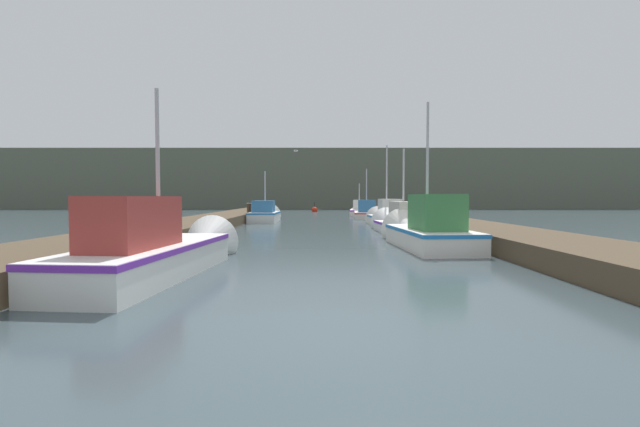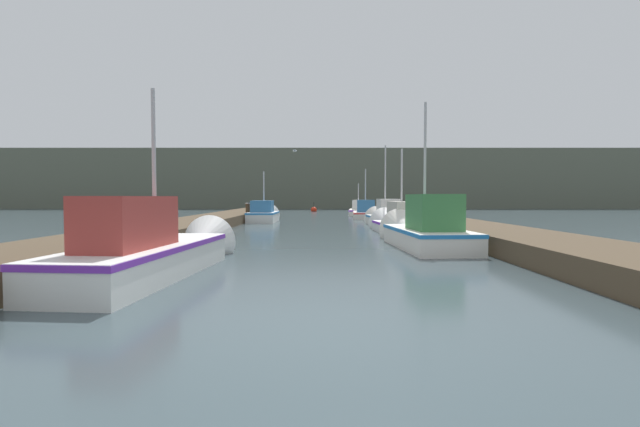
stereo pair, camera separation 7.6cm
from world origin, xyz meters
TOP-DOWN VIEW (x-y plane):
  - ground_plane at (0.00, 0.00)m, footprint 200.00×200.00m
  - dock_left at (-5.80, 16.00)m, footprint 2.72×40.00m
  - dock_right at (5.80, 16.00)m, footprint 2.72×40.00m
  - distant_shore_ridge at (0.00, 57.80)m, footprint 120.00×16.00m
  - fishing_boat_0 at (-3.31, 3.85)m, footprint 2.01×6.19m
  - fishing_boat_1 at (3.18, 8.54)m, footprint 2.04×5.51m
  - fishing_boat_2 at (3.38, 13.40)m, footprint 2.03×6.26m
  - fishing_boat_3 at (3.50, 18.43)m, footprint 1.79×4.99m
  - fishing_boat_4 at (-3.53, 22.00)m, footprint 1.64×4.76m
  - fishing_boat_5 at (3.33, 26.68)m, footprint 2.09×5.32m
  - fishing_boat_6 at (3.35, 32.46)m, footprint 2.08×6.13m
  - mooring_piling_0 at (-4.54, 21.76)m, footprint 0.30×0.30m
  - mooring_piling_1 at (4.46, 26.78)m, footprint 0.33×0.33m
  - channel_buoy at (-0.67, 40.16)m, footprint 0.64×0.64m
  - seagull_lead at (-1.63, 22.45)m, footprint 0.29×0.55m

SIDE VIEW (x-z plane):
  - ground_plane at x=0.00m, z-range 0.00..0.00m
  - channel_buoy at x=-0.67m, z-range -0.39..0.75m
  - dock_left at x=-5.80m, z-range 0.00..0.52m
  - dock_right at x=5.80m, z-range 0.00..0.52m
  - fishing_boat_6 at x=3.35m, z-range -1.22..1.96m
  - fishing_boat_5 at x=3.33m, z-range -1.71..2.45m
  - fishing_boat_2 at x=3.38m, z-range -1.67..2.46m
  - fishing_boat_3 at x=3.50m, z-range -1.98..2.81m
  - fishing_boat_4 at x=-3.53m, z-range -1.35..2.25m
  - fishing_boat_0 at x=-3.31m, z-range -1.57..2.54m
  - fishing_boat_1 at x=3.18m, z-range -1.99..2.98m
  - mooring_piling_0 at x=-4.54m, z-range 0.01..1.18m
  - mooring_piling_1 at x=4.46m, z-range 0.01..1.29m
  - distant_shore_ridge at x=0.00m, z-range 0.00..7.82m
  - seagull_lead at x=-1.63m, z-range 4.43..4.56m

